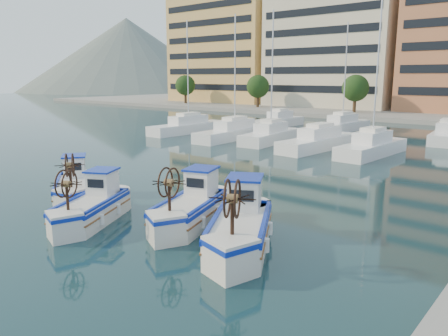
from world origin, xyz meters
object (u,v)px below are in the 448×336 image
(fishing_boat_a, at_px, (74,185))
(fishing_boat_d, at_px, (241,225))
(fishing_boat_b, at_px, (92,205))
(fishing_boat_c, at_px, (191,206))

(fishing_boat_a, height_order, fishing_boat_d, fishing_boat_d)
(fishing_boat_b, bearing_deg, fishing_boat_a, 131.49)
(fishing_boat_a, distance_m, fishing_boat_c, 6.98)
(fishing_boat_a, height_order, fishing_boat_c, fishing_boat_c)
(fishing_boat_a, bearing_deg, fishing_boat_d, -52.88)
(fishing_boat_c, bearing_deg, fishing_boat_b, -163.07)
(fishing_boat_b, distance_m, fishing_boat_d, 6.56)
(fishing_boat_a, xyz_separation_m, fishing_boat_d, (9.90, 0.37, 0.09))
(fishing_boat_d, bearing_deg, fishing_boat_a, 152.09)
(fishing_boat_a, xyz_separation_m, fishing_boat_c, (6.90, 1.01, 0.04))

